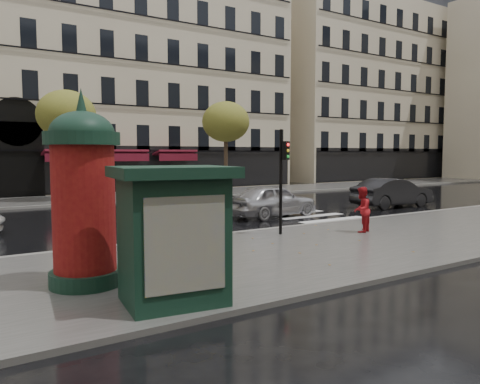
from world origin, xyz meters
TOP-DOWN VIEW (x-y plane):
  - ground at (0.00, 0.00)m, footprint 160.00×160.00m
  - near_sidewalk at (0.00, -0.50)m, footprint 90.00×7.00m
  - far_sidewalk at (0.00, 19.00)m, footprint 90.00×6.00m
  - near_kerb at (0.00, 3.00)m, footprint 90.00×0.25m
  - far_kerb at (0.00, 16.00)m, footprint 90.00×0.25m
  - zebra_crossing at (6.00, 9.60)m, footprint 3.60×11.75m
  - bldg_far_corner at (6.00, 30.00)m, footprint 26.00×14.00m
  - bldg_far_right at (34.00, 30.00)m, footprint 24.00×14.00m
  - tree_far_left at (-2.00, 18.00)m, footprint 3.40×3.40m
  - tree_far_right at (9.00, 18.00)m, footprint 3.40×3.40m
  - woman_umbrella at (-2.87, -0.13)m, footprint 1.13×1.13m
  - woman_red at (4.00, 0.56)m, footprint 0.97×0.88m
  - man_burgundy at (-2.09, 2.24)m, footprint 1.00×0.72m
  - morris_column at (-6.01, -0.93)m, footprint 1.53×1.53m
  - traffic_light at (1.36, 1.73)m, footprint 0.26×0.35m
  - newsstand at (-4.94, -3.00)m, footprint 2.33×2.04m
  - car_silver at (4.32, 6.22)m, footprint 4.59×2.17m
  - car_darkgrey at (12.17, 5.82)m, footprint 4.86×1.87m
  - car_black at (3.17, 13.21)m, footprint 4.98×2.05m

SIDE VIEW (x-z plane):
  - ground at x=0.00m, z-range 0.00..0.00m
  - zebra_crossing at x=6.00m, z-range 0.00..0.01m
  - near_sidewalk at x=0.00m, z-range 0.00..0.12m
  - far_sidewalk at x=0.00m, z-range 0.00..0.12m
  - near_kerb at x=0.00m, z-range 0.00..0.14m
  - far_kerb at x=0.00m, z-range 0.00..0.14m
  - car_black at x=3.17m, z-range 0.00..1.44m
  - car_silver at x=4.32m, z-range 0.00..1.52m
  - car_darkgrey at x=12.17m, z-range 0.00..1.58m
  - woman_red at x=4.00m, z-range 0.12..1.73m
  - man_burgundy at x=-2.09m, z-range 0.12..2.03m
  - newsstand at x=-4.94m, z-range 0.16..2.70m
  - woman_umbrella at x=-2.87m, z-range 0.46..2.63m
  - morris_column at x=-6.01m, z-range 0.03..4.16m
  - traffic_light at x=1.36m, z-range 0.50..4.11m
  - tree_far_left at x=-2.00m, z-range 1.85..8.49m
  - tree_far_right at x=9.00m, z-range 1.85..8.49m
  - bldg_far_corner at x=6.00m, z-range -0.14..22.76m
  - bldg_far_right at x=34.00m, z-range -0.14..22.76m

